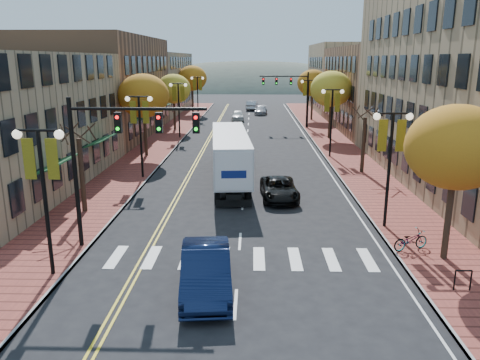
# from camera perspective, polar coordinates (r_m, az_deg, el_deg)

# --- Properties ---
(ground) EXTENTS (200.00, 200.00, 0.00)m
(ground) POSITION_cam_1_polar(r_m,az_deg,el_deg) (19.27, -0.33, -11.96)
(ground) COLOR black
(ground) RESTS_ON ground
(sidewalk_left) EXTENTS (4.00, 85.00, 0.15)m
(sidewalk_left) POSITION_cam_1_polar(r_m,az_deg,el_deg) (51.35, -9.26, 4.83)
(sidewalk_left) COLOR brown
(sidewalk_left) RESTS_ON ground
(sidewalk_right) EXTENTS (4.00, 85.00, 0.15)m
(sidewalk_right) POSITION_cam_1_polar(r_m,az_deg,el_deg) (51.15, 11.04, 4.71)
(sidewalk_right) COLOR brown
(sidewalk_right) RESTS_ON ground
(building_left_mid) EXTENTS (12.00, 24.00, 11.00)m
(building_left_mid) POSITION_cam_1_polar(r_m,az_deg,el_deg) (56.14, -17.02, 10.79)
(building_left_mid) COLOR brown
(building_left_mid) RESTS_ON ground
(building_left_far) EXTENTS (12.00, 26.00, 9.50)m
(building_left_far) POSITION_cam_1_polar(r_m,az_deg,el_deg) (80.27, -11.34, 11.55)
(building_left_far) COLOR #9E8966
(building_left_far) RESTS_ON ground
(building_right_mid) EXTENTS (15.00, 24.00, 10.00)m
(building_right_mid) POSITION_cam_1_polar(r_m,az_deg,el_deg) (61.98, 18.67, 10.50)
(building_right_mid) COLOR brown
(building_right_mid) RESTS_ON ground
(building_right_far) EXTENTS (15.00, 20.00, 11.00)m
(building_right_far) POSITION_cam_1_polar(r_m,az_deg,el_deg) (83.24, 14.29, 12.01)
(building_right_far) COLOR #9E8966
(building_right_far) RESTS_ON ground
(tree_left_a) EXTENTS (0.28, 0.28, 4.20)m
(tree_left_a) POSITION_cam_1_polar(r_m,az_deg,el_deg) (27.72, -18.71, 0.54)
(tree_left_a) COLOR #382619
(tree_left_a) RESTS_ON sidewalk_left
(tree_left_b) EXTENTS (4.48, 4.48, 7.21)m
(tree_left_b) POSITION_cam_1_polar(r_m,az_deg,el_deg) (42.44, -11.68, 10.02)
(tree_left_b) COLOR #382619
(tree_left_b) RESTS_ON sidewalk_left
(tree_left_c) EXTENTS (4.16, 4.16, 6.69)m
(tree_left_c) POSITION_cam_1_polar(r_m,az_deg,el_deg) (58.13, -8.09, 10.94)
(tree_left_c) COLOR #382619
(tree_left_c) RESTS_ON sidewalk_left
(tree_left_d) EXTENTS (4.61, 4.61, 7.42)m
(tree_left_d) POSITION_cam_1_polar(r_m,az_deg,el_deg) (75.89, -5.84, 12.24)
(tree_left_d) COLOR #382619
(tree_left_d) RESTS_ON sidewalk_left
(tree_right_a) EXTENTS (4.16, 4.16, 6.69)m
(tree_right_a) POSITION_cam_1_polar(r_m,az_deg,el_deg) (21.29, 24.88, 3.61)
(tree_right_a) COLOR #382619
(tree_right_a) RESTS_ON sidewalk_right
(tree_right_b) EXTENTS (0.28, 0.28, 4.20)m
(tree_right_b) POSITION_cam_1_polar(r_m,az_deg,el_deg) (36.77, 14.80, 4.14)
(tree_right_b) COLOR #382619
(tree_right_b) RESTS_ON sidewalk_right
(tree_right_c) EXTENTS (4.48, 4.48, 7.21)m
(tree_right_c) POSITION_cam_1_polar(r_m,az_deg,el_deg) (52.01, 11.06, 10.83)
(tree_right_c) COLOR #382619
(tree_right_c) RESTS_ON sidewalk_right
(tree_right_d) EXTENTS (4.35, 4.35, 7.00)m
(tree_right_d) POSITION_cam_1_polar(r_m,az_deg,el_deg) (67.83, 8.86, 11.61)
(tree_right_d) COLOR #382619
(tree_right_d) RESTS_ON sidewalk_right
(lamp_left_a) EXTENTS (1.96, 0.36, 6.05)m
(lamp_left_a) POSITION_cam_1_polar(r_m,az_deg,el_deg) (19.51, -22.95, 0.63)
(lamp_left_a) COLOR black
(lamp_left_a) RESTS_ON ground
(lamp_left_b) EXTENTS (1.96, 0.36, 6.05)m
(lamp_left_b) POSITION_cam_1_polar(r_m,az_deg,el_deg) (34.46, -12.11, 7.07)
(lamp_left_b) COLOR black
(lamp_left_b) RESTS_ON ground
(lamp_left_c) EXTENTS (1.96, 0.36, 6.05)m
(lamp_left_c) POSITION_cam_1_polar(r_m,az_deg,el_deg) (52.04, -7.50, 9.71)
(lamp_left_c) COLOR black
(lamp_left_c) RESTS_ON ground
(lamp_left_d) EXTENTS (1.96, 0.36, 6.05)m
(lamp_left_d) POSITION_cam_1_polar(r_m,az_deg,el_deg) (69.83, -5.20, 10.98)
(lamp_left_d) COLOR black
(lamp_left_d) RESTS_ON ground
(lamp_right_a) EXTENTS (1.96, 0.36, 6.05)m
(lamp_right_a) POSITION_cam_1_polar(r_m,az_deg,el_deg) (24.62, 17.90, 3.78)
(lamp_right_a) COLOR black
(lamp_right_a) RESTS_ON ground
(lamp_right_b) EXTENTS (1.96, 0.36, 6.05)m
(lamp_right_b) POSITION_cam_1_polar(r_m,az_deg,el_deg) (42.03, 11.14, 8.42)
(lamp_right_b) COLOR black
(lamp_right_b) RESTS_ON ground
(lamp_right_c) EXTENTS (1.96, 0.36, 6.05)m
(lamp_right_c) POSITION_cam_1_polar(r_m,az_deg,el_deg) (59.79, 8.32, 10.30)
(lamp_right_c) COLOR black
(lamp_right_c) RESTS_ON ground
(traffic_mast_near) EXTENTS (6.10, 0.35, 7.00)m
(traffic_mast_near) POSITION_cam_1_polar(r_m,az_deg,el_deg) (21.43, -14.92, 4.18)
(traffic_mast_near) COLOR black
(traffic_mast_near) RESTS_ON ground
(traffic_mast_far) EXTENTS (6.10, 0.34, 7.00)m
(traffic_mast_far) POSITION_cam_1_polar(r_m,az_deg,el_deg) (59.54, 6.38, 10.95)
(traffic_mast_far) COLOR black
(traffic_mast_far) RESTS_ON ground
(semi_truck) EXTENTS (3.51, 14.61, 3.62)m
(semi_truck) POSITION_cam_1_polar(r_m,az_deg,el_deg) (33.74, -1.29, 3.48)
(semi_truck) COLOR black
(semi_truck) RESTS_ON ground
(navy_sedan) EXTENTS (2.31, 5.36, 1.71)m
(navy_sedan) POSITION_cam_1_polar(r_m,az_deg,el_deg) (18.04, -4.18, -10.92)
(navy_sedan) COLOR #0D1736
(navy_sedan) RESTS_ON ground
(black_suv) EXTENTS (2.42, 4.87, 1.33)m
(black_suv) POSITION_cam_1_polar(r_m,az_deg,el_deg) (29.55, 4.80, -1.07)
(black_suv) COLOR black
(black_suv) RESTS_ON ground
(car_far_white) EXTENTS (1.91, 4.49, 1.51)m
(car_far_white) POSITION_cam_1_polar(r_m,az_deg,el_deg) (67.25, -0.27, 7.88)
(car_far_white) COLOR silver
(car_far_white) RESTS_ON ground
(car_far_silver) EXTENTS (2.20, 4.64, 1.31)m
(car_far_silver) POSITION_cam_1_polar(r_m,az_deg,el_deg) (75.02, 2.57, 8.48)
(car_far_silver) COLOR #99989F
(car_far_silver) RESTS_ON ground
(car_far_oncoming) EXTENTS (2.27, 4.96, 1.58)m
(car_far_oncoming) POSITION_cam_1_polar(r_m,az_deg,el_deg) (81.57, 1.51, 9.08)
(car_far_oncoming) COLOR #A7A7AF
(car_far_oncoming) RESTS_ON ground
(bicycle) EXTENTS (1.89, 1.23, 0.94)m
(bicycle) POSITION_cam_1_polar(r_m,az_deg,el_deg) (22.78, 20.08, -6.88)
(bicycle) COLOR gray
(bicycle) RESTS_ON sidewalk_right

